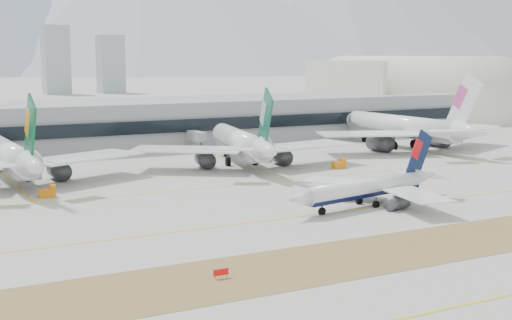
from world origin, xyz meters
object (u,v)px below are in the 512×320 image
widebody_eva (12,158)px  terminal (102,124)px  widebody_cathay (243,144)px  hangar (422,122)px  taxiing_airliner (370,188)px  widebody_china_air (407,128)px

widebody_eva → terminal: size_ratio=0.22×
widebody_cathay → hangar: size_ratio=0.68×
hangar → widebody_cathay: bearing=-149.2°
widebody_eva → widebody_cathay: widebody_cathay is taller
terminal → widebody_eva: bearing=-123.7°
taxiing_airliner → widebody_cathay: bearing=-102.8°
widebody_eva → widebody_china_air: (123.31, 5.75, 0.76)m
terminal → widebody_china_air: bearing=-31.2°
widebody_eva → terminal: bearing=-34.8°
terminal → taxiing_airliner: bearing=-80.2°
taxiing_airliner → widebody_china_air: size_ratio=0.60×
widebody_eva → hangar: (192.74, 77.40, -5.80)m
widebody_cathay → widebody_china_air: widebody_china_air is taller
widebody_china_air → terminal: (-85.13, 51.49, 0.80)m
taxiing_airliner → widebody_eva: 84.14m
widebody_china_air → taxiing_airliner: bearing=135.2°
hangar → widebody_china_air: bearing=-134.1°
widebody_china_air → hangar: bearing=-44.5°
taxiing_airliner → terminal: (-20.32, 117.67, 4.02)m
widebody_cathay → widebody_eva: bearing=101.0°
widebody_china_air → hangar: size_ratio=0.78×
widebody_eva → widebody_cathay: 59.98m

